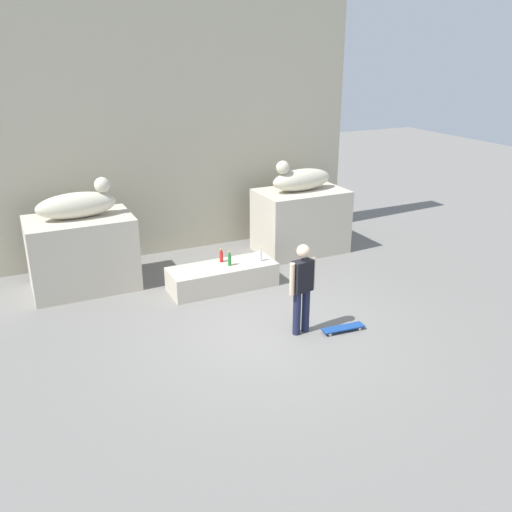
{
  "coord_description": "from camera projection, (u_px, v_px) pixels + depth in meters",
  "views": [
    {
      "loc": [
        -3.99,
        -7.81,
        4.81
      ],
      "look_at": [
        0.21,
        0.95,
        1.1
      ],
      "focal_mm": 38.73,
      "sensor_mm": 36.0,
      "label": 1
    }
  ],
  "objects": [
    {
      "name": "ground_plane",
      "position": [
        269.0,
        332.0,
        9.91
      ],
      "size": [
        40.0,
        40.0,
        0.0
      ],
      "primitive_type": "plane",
      "color": "slate"
    },
    {
      "name": "skateboard",
      "position": [
        343.0,
        328.0,
        9.92
      ],
      "size": [
        0.81,
        0.27,
        0.08
      ],
      "rotation": [
        0.0,
        0.0,
        3.06
      ],
      "color": "navy",
      "rests_on": "ground_plane"
    },
    {
      "name": "pedestal_left",
      "position": [
        82.0,
        253.0,
        11.48
      ],
      "size": [
        2.12,
        1.38,
        1.54
      ],
      "primitive_type": "cube",
      "color": "beige",
      "rests_on": "ground_plane"
    },
    {
      "name": "statue_reclining_right",
      "position": [
        301.0,
        179.0,
        13.2
      ],
      "size": [
        1.64,
        0.7,
        0.78
      ],
      "rotation": [
        0.0,
        0.0,
        3.23
      ],
      "color": "beige",
      "rests_on": "pedestal_right"
    },
    {
      "name": "bottle_green",
      "position": [
        230.0,
        260.0,
        11.52
      ],
      "size": [
        0.07,
        0.07,
        0.32
      ],
      "color": "#1E722D",
      "rests_on": "ledge_block"
    },
    {
      "name": "statue_reclining_left",
      "position": [
        78.0,
        204.0,
        11.12
      ],
      "size": [
        1.63,
        0.65,
        0.78
      ],
      "rotation": [
        0.0,
        0.0,
        0.05
      ],
      "color": "beige",
      "rests_on": "pedestal_left"
    },
    {
      "name": "ledge_block",
      "position": [
        222.0,
        277.0,
        11.64
      ],
      "size": [
        2.27,
        0.85,
        0.5
      ],
      "primitive_type": "cube",
      "color": "beige",
      "rests_on": "ground_plane"
    },
    {
      "name": "facade_wall",
      "position": [
        173.0,
        119.0,
        13.06
      ],
      "size": [
        9.09,
        0.6,
        6.37
      ],
      "primitive_type": "cube",
      "color": "#BEB59B",
      "rests_on": "ground_plane"
    },
    {
      "name": "pedestal_right",
      "position": [
        301.0,
        221.0,
        13.59
      ],
      "size": [
        2.12,
        1.38,
        1.54
      ],
      "primitive_type": "cube",
      "color": "beige",
      "rests_on": "ground_plane"
    },
    {
      "name": "bottle_clear",
      "position": [
        260.0,
        255.0,
        11.76
      ],
      "size": [
        0.06,
        0.06,
        0.31
      ],
      "color": "silver",
      "rests_on": "ledge_block"
    },
    {
      "name": "skater",
      "position": [
        302.0,
        285.0,
        9.57
      ],
      "size": [
        0.53,
        0.25,
        1.67
      ],
      "rotation": [
        0.0,
        0.0,
        3.29
      ],
      "color": "#1E233F",
      "rests_on": "ground_plane"
    },
    {
      "name": "bottle_red",
      "position": [
        221.0,
        256.0,
        11.71
      ],
      "size": [
        0.08,
        0.08,
        0.29
      ],
      "color": "red",
      "rests_on": "ledge_block"
    }
  ]
}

